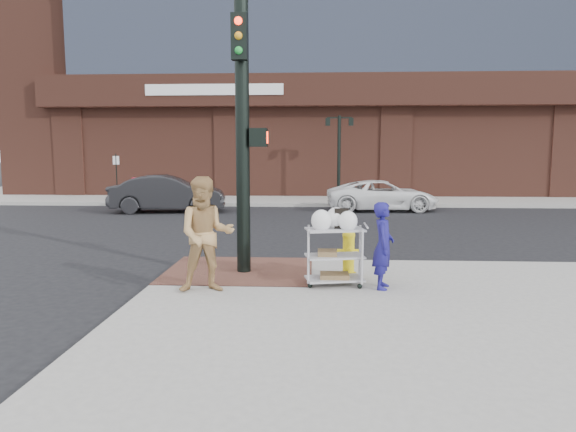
# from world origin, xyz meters

# --- Properties ---
(ground) EXTENTS (220.00, 220.00, 0.00)m
(ground) POSITION_xyz_m (0.00, 0.00, 0.00)
(ground) COLOR black
(ground) RESTS_ON ground
(sidewalk_far) EXTENTS (65.00, 36.00, 0.15)m
(sidewalk_far) POSITION_xyz_m (12.50, 32.00, 0.07)
(sidewalk_far) COLOR gray
(sidewalk_far) RESTS_ON ground
(brick_curb_ramp) EXTENTS (2.80, 2.40, 0.01)m
(brick_curb_ramp) POSITION_xyz_m (-0.60, 0.90, 0.16)
(brick_curb_ramp) COLOR #542D27
(brick_curb_ramp) RESTS_ON sidewalk_near
(lamp_post) EXTENTS (1.32, 0.22, 4.00)m
(lamp_post) POSITION_xyz_m (2.00, 16.00, 2.62)
(lamp_post) COLOR black
(lamp_post) RESTS_ON sidewalk_far
(parking_sign) EXTENTS (0.05, 0.05, 2.20)m
(parking_sign) POSITION_xyz_m (-8.50, 15.00, 1.25)
(parking_sign) COLOR black
(parking_sign) RESTS_ON sidewalk_far
(traffic_signal_pole) EXTENTS (0.61, 0.51, 5.00)m
(traffic_signal_pole) POSITION_xyz_m (-0.48, 0.77, 2.83)
(traffic_signal_pole) COLOR black
(traffic_signal_pole) RESTS_ON sidewalk_near
(woman_blue) EXTENTS (0.44, 0.59, 1.46)m
(woman_blue) POSITION_xyz_m (2.00, -0.28, 0.88)
(woman_blue) COLOR navy
(woman_blue) RESTS_ON sidewalk_near
(pedestrian_tan) EXTENTS (1.05, 0.89, 1.89)m
(pedestrian_tan) POSITION_xyz_m (-0.91, -0.62, 1.10)
(pedestrian_tan) COLOR tan
(pedestrian_tan) RESTS_ON sidewalk_near
(sedan_dark) EXTENTS (4.77, 2.23, 1.51)m
(sedan_dark) POSITION_xyz_m (-5.12, 11.73, 0.76)
(sedan_dark) COLOR black
(sedan_dark) RESTS_ON ground
(minivan_white) EXTENTS (4.70, 2.39, 1.27)m
(minivan_white) POSITION_xyz_m (3.66, 12.69, 0.64)
(minivan_white) COLOR white
(minivan_white) RESTS_ON ground
(utility_cart) EXTENTS (1.05, 0.72, 1.34)m
(utility_cart) POSITION_xyz_m (1.20, -0.13, 0.76)
(utility_cart) COLOR #A9A9AE
(utility_cart) RESTS_ON sidewalk_near
(fire_hydrant) EXTENTS (0.42, 0.29, 0.90)m
(fire_hydrant) POSITION_xyz_m (1.47, 0.48, 0.61)
(fire_hydrant) COLOR yellow
(fire_hydrant) RESTS_ON sidewalk_near
(newsbox_red) EXTENTS (0.51, 0.47, 1.11)m
(newsbox_red) POSITION_xyz_m (-7.39, 14.70, 0.70)
(newsbox_red) COLOR maroon
(newsbox_red) RESTS_ON sidewalk_far
(newsbox_blue) EXTENTS (0.48, 0.46, 0.89)m
(newsbox_blue) POSITION_xyz_m (-4.31, 15.58, 0.60)
(newsbox_blue) COLOR #1A3AAC
(newsbox_blue) RESTS_ON sidewalk_far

